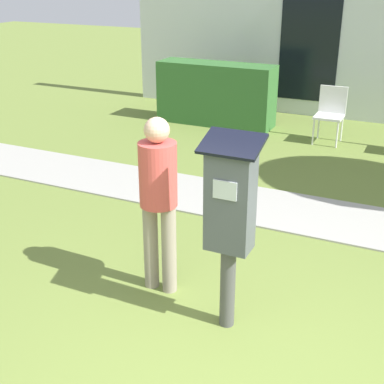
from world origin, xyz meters
The scene contains 5 objects.
sidewalk centered at (0.00, 3.00, 0.01)m, with size 12.00×1.10×0.02m.
parking_meter centered at (-0.33, 0.69, 1.02)m, with size 0.44×0.31×1.59m.
person_standing centered at (-1.06, 0.94, 0.93)m, with size 0.32×0.32×1.58m.
outdoor_chair_left centered at (-0.61, 5.98, 0.53)m, with size 0.44×0.44×0.90m.
hedge_row centered at (-2.72, 6.19, 0.55)m, with size 2.12×0.60×1.10m.
Camera 1 is at (0.93, -2.67, 2.68)m, focal length 50.00 mm.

